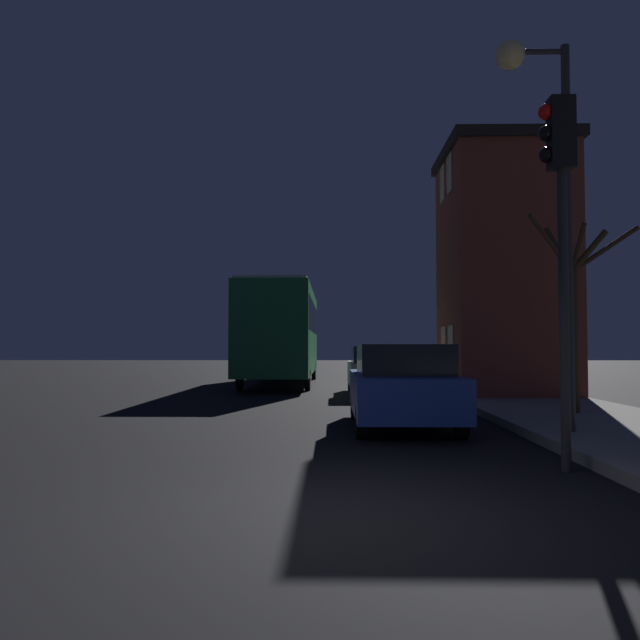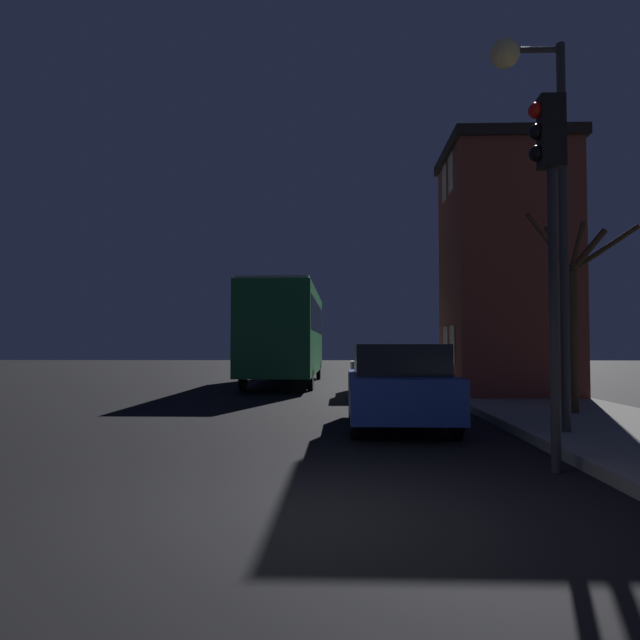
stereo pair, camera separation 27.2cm
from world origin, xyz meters
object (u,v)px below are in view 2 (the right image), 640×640
streetlamp (535,145)px  car_mid_lane (378,369)px  bus (286,328)px  car_near_lane (398,385)px  traffic_light (550,202)px  bare_tree (574,315)px

streetlamp → car_mid_lane: bearing=101.9°
bus → car_near_lane: bearing=-75.9°
traffic_light → car_mid_lane: bearing=96.8°
car_near_lane → car_mid_lane: bearing=89.4°
car_near_lane → car_mid_lane: size_ratio=0.99×
streetlamp → car_mid_lane: streetlamp is taller
traffic_light → bare_tree: (2.18, 5.22, -1.13)m
car_near_lane → car_mid_lane: (0.08, 7.98, -0.01)m
traffic_light → bare_tree: bearing=67.4°
streetlamp → traffic_light: 2.91m
streetlamp → car_near_lane: streetlamp is taller
streetlamp → car_near_lane: 4.79m
car_mid_lane → car_near_lane: bearing=-90.6°
bus → car_mid_lane: (3.39, -5.19, -1.46)m
streetlamp → bare_tree: size_ratio=1.63×
streetlamp → bus: size_ratio=0.59×
bus → car_mid_lane: bearing=-56.9°
bare_tree → bus: size_ratio=0.36×
car_mid_lane → bus: bearing=123.1°
traffic_light → car_near_lane: size_ratio=1.10×
streetlamp → bare_tree: bearing=60.3°
traffic_light → bus: (-4.83, 17.17, -1.06)m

